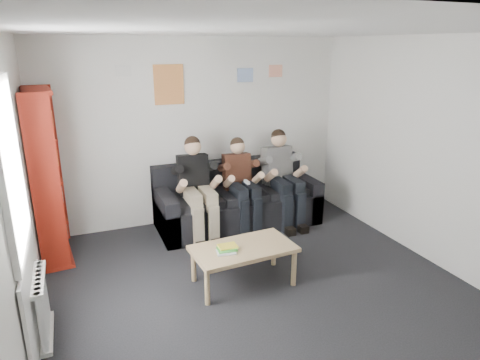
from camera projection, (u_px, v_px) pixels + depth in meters
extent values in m
plane|color=black|center=(269.00, 301.00, 4.51)|extent=(5.00, 5.00, 0.00)
plane|color=white|center=(276.00, 30.00, 3.69)|extent=(5.00, 5.00, 0.00)
plane|color=white|center=(198.00, 132.00, 6.31)|extent=(4.50, 0.00, 4.50)
plane|color=white|center=(10.00, 212.00, 3.30)|extent=(0.00, 5.00, 5.00)
plane|color=white|center=(449.00, 157.00, 4.90)|extent=(0.00, 5.00, 5.00)
cube|color=black|center=(238.00, 210.00, 6.37)|extent=(2.36, 0.97, 0.45)
cube|color=black|center=(229.00, 174.00, 6.56)|extent=(2.36, 0.21, 0.46)
cube|color=black|center=(166.00, 214.00, 5.95)|extent=(0.19, 0.97, 0.64)
cube|color=black|center=(302.00, 195.00, 6.73)|extent=(0.19, 0.97, 0.64)
cube|color=black|center=(240.00, 194.00, 6.21)|extent=(1.97, 0.67, 0.11)
cube|color=maroon|center=(47.00, 176.00, 5.20)|extent=(0.32, 0.95, 2.11)
cube|color=tan|center=(243.00, 249.00, 4.73)|extent=(1.12, 0.62, 0.04)
cylinder|color=tan|center=(207.00, 287.00, 4.39)|extent=(0.06, 0.06, 0.40)
cylinder|color=tan|center=(294.00, 269.00, 4.75)|extent=(0.06, 0.06, 0.40)
cylinder|color=tan|center=(194.00, 265.00, 4.84)|extent=(0.06, 0.06, 0.40)
cylinder|color=tan|center=(274.00, 250.00, 5.20)|extent=(0.06, 0.06, 0.40)
cube|color=silver|center=(226.00, 252.00, 4.59)|extent=(0.20, 0.15, 0.02)
cube|color=green|center=(227.00, 249.00, 4.62)|extent=(0.20, 0.15, 0.02)
cube|color=yellow|center=(228.00, 246.00, 4.65)|extent=(0.20, 0.15, 0.02)
cube|color=black|center=(193.00, 175.00, 6.00)|extent=(0.42, 0.31, 0.59)
sphere|color=tan|center=(193.00, 147.00, 5.84)|extent=(0.23, 0.23, 0.23)
sphere|color=black|center=(192.00, 144.00, 5.84)|extent=(0.22, 0.22, 0.22)
cube|color=gray|center=(200.00, 196.00, 5.78)|extent=(0.38, 0.48, 0.16)
cube|color=gray|center=(206.00, 226.00, 5.69)|extent=(0.36, 0.15, 0.56)
cube|color=black|center=(207.00, 243.00, 5.70)|extent=(0.36, 0.27, 0.10)
cube|color=#4B2719|center=(237.00, 171.00, 6.23)|extent=(0.39, 0.28, 0.54)
sphere|color=tan|center=(238.00, 147.00, 6.08)|extent=(0.21, 0.21, 0.21)
sphere|color=black|center=(237.00, 144.00, 6.09)|extent=(0.20, 0.20, 0.20)
cube|color=black|center=(244.00, 190.00, 6.03)|extent=(0.35, 0.44, 0.14)
cube|color=black|center=(250.00, 218.00, 5.95)|extent=(0.33, 0.13, 0.56)
cube|color=black|center=(251.00, 235.00, 5.97)|extent=(0.33, 0.25, 0.10)
cube|color=silver|center=(247.00, 182.00, 5.91)|extent=(0.04, 0.13, 0.04)
cube|color=beige|center=(277.00, 165.00, 6.47)|extent=(0.42, 0.31, 0.59)
sphere|color=tan|center=(279.00, 139.00, 6.30)|extent=(0.23, 0.23, 0.23)
sphere|color=black|center=(278.00, 137.00, 6.31)|extent=(0.22, 0.22, 0.22)
cube|color=black|center=(286.00, 184.00, 6.25)|extent=(0.38, 0.48, 0.16)
cube|color=black|center=(293.00, 212.00, 6.15)|extent=(0.36, 0.15, 0.56)
cube|color=black|center=(294.00, 228.00, 6.17)|extent=(0.36, 0.27, 0.10)
cylinder|color=silver|center=(42.00, 325.00, 3.56)|extent=(0.06, 0.06, 0.60)
cylinder|color=silver|center=(42.00, 319.00, 3.63)|extent=(0.06, 0.06, 0.60)
cylinder|color=silver|center=(43.00, 314.00, 3.71)|extent=(0.06, 0.06, 0.60)
cylinder|color=silver|center=(43.00, 309.00, 3.78)|extent=(0.06, 0.06, 0.60)
cylinder|color=silver|center=(43.00, 304.00, 3.85)|extent=(0.06, 0.06, 0.60)
cylinder|color=silver|center=(43.00, 300.00, 3.92)|extent=(0.06, 0.06, 0.60)
cylinder|color=silver|center=(44.00, 295.00, 3.99)|extent=(0.06, 0.06, 0.60)
cylinder|color=silver|center=(44.00, 291.00, 4.06)|extent=(0.06, 0.06, 0.60)
cube|color=silver|center=(47.00, 333.00, 3.90)|extent=(0.10, 0.64, 0.04)
cube|color=silver|center=(39.00, 279.00, 3.73)|extent=(0.10, 0.64, 0.04)
cube|color=white|center=(9.00, 168.00, 3.39)|extent=(0.02, 1.00, 1.30)
cube|color=white|center=(24.00, 245.00, 3.60)|extent=(0.05, 1.12, 0.06)
cube|color=white|center=(33.00, 299.00, 3.76)|extent=(0.03, 1.30, 0.90)
cube|color=gold|center=(169.00, 85.00, 5.94)|extent=(0.42, 0.01, 0.55)
cube|color=#4381E5|center=(245.00, 75.00, 6.32)|extent=(0.25, 0.01, 0.20)
cube|color=#C93F9B|center=(276.00, 71.00, 6.48)|extent=(0.22, 0.01, 0.18)
cube|color=silver|center=(124.00, 71.00, 5.67)|extent=(0.20, 0.01, 0.14)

